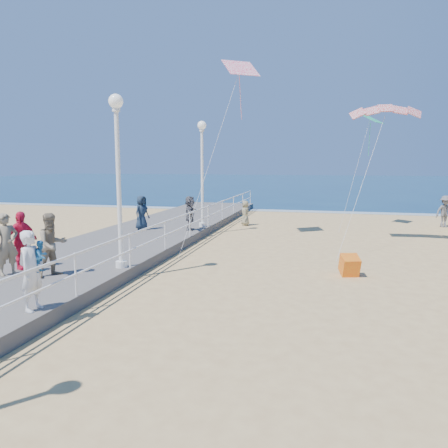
% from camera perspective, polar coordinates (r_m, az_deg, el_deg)
% --- Properties ---
extents(ground, '(160.00, 160.00, 0.00)m').
position_cam_1_polar(ground, '(12.88, 8.82, -8.68)').
color(ground, '#D7B370').
rests_on(ground, ground).
extents(ocean, '(160.00, 90.00, 0.05)m').
position_cam_1_polar(ocean, '(77.39, 13.05, 5.20)').
color(ocean, '#0C304D').
rests_on(ocean, ground).
extents(surf_line, '(160.00, 1.20, 0.04)m').
position_cam_1_polar(surf_line, '(33.02, 11.94, 1.58)').
color(surf_line, silver).
rests_on(surf_line, ground).
extents(boardwalk, '(5.00, 44.00, 0.40)m').
position_cam_1_polar(boardwalk, '(15.35, -20.42, -5.58)').
color(boardwalk, slate).
rests_on(boardwalk, ground).
extents(railing, '(0.05, 42.00, 0.55)m').
position_cam_1_polar(railing, '(13.92, -12.25, -2.21)').
color(railing, white).
rests_on(railing, boardwalk).
extents(lamp_post_mid, '(0.44, 0.44, 5.32)m').
position_cam_1_polar(lamp_post_mid, '(13.84, -13.68, 7.73)').
color(lamp_post_mid, white).
rests_on(lamp_post_mid, boardwalk).
extents(lamp_post_far, '(0.44, 0.44, 5.32)m').
position_cam_1_polar(lamp_post_far, '(22.22, -2.88, 8.02)').
color(lamp_post_far, white).
rests_on(lamp_post_far, boardwalk).
extents(woman_holding_toddler, '(0.44, 0.66, 1.81)m').
position_cam_1_polar(woman_holding_toddler, '(10.65, -23.80, -5.60)').
color(woman_holding_toddler, white).
rests_on(woman_holding_toddler, boardwalk).
extents(toddler_held, '(0.27, 0.35, 0.72)m').
position_cam_1_polar(toddler_held, '(10.61, -22.75, -3.91)').
color(toddler_held, '#358CC7').
rests_on(toddler_held, boardwalk).
extents(spectator_1, '(1.04, 1.12, 1.85)m').
position_cam_1_polar(spectator_1, '(13.61, -21.54, -2.52)').
color(spectator_1, gray).
rests_on(spectator_1, boardwalk).
extents(spectator_3, '(0.76, 1.14, 1.80)m').
position_cam_1_polar(spectator_3, '(14.87, -24.98, -1.94)').
color(spectator_3, '#E01C44').
rests_on(spectator_3, boardwalk).
extents(spectator_4, '(0.80, 0.96, 1.68)m').
position_cam_1_polar(spectator_4, '(21.65, -10.69, 1.46)').
color(spectator_4, '#1A283A').
rests_on(spectator_4, boardwalk).
extents(spectator_5, '(0.74, 1.61, 1.67)m').
position_cam_1_polar(spectator_5, '(21.21, -4.46, 1.43)').
color(spectator_5, '#565459').
rests_on(spectator_5, boardwalk).
extents(spectator_6, '(0.70, 0.79, 1.83)m').
position_cam_1_polar(spectator_6, '(14.26, -26.51, -2.38)').
color(spectator_6, gray).
rests_on(spectator_6, boardwalk).
extents(beach_walker_a, '(1.34, 1.08, 1.80)m').
position_cam_1_polar(beach_walker_a, '(27.79, 26.92, 1.47)').
color(beach_walker_a, '#5A595E').
rests_on(beach_walker_a, ground).
extents(beach_walker_c, '(0.60, 0.79, 1.46)m').
position_cam_1_polar(beach_walker_c, '(25.50, 2.80, 1.44)').
color(beach_walker_c, gray).
rests_on(beach_walker_c, ground).
extents(box_kite, '(0.72, 0.83, 0.74)m').
position_cam_1_polar(box_kite, '(14.85, 16.07, -5.44)').
color(box_kite, '#F1390E').
rests_on(box_kite, ground).
extents(kite_parafoil, '(3.02, 0.94, 0.65)m').
position_cam_1_polar(kite_parafoil, '(20.78, 20.36, 14.00)').
color(kite_parafoil, red).
extents(kite_diamond_green, '(1.61, 1.68, 0.62)m').
position_cam_1_polar(kite_diamond_green, '(26.22, 18.57, 12.98)').
color(kite_diamond_green, '#27B67F').
extents(kite_diamond_redwhite, '(1.89, 1.82, 0.87)m').
position_cam_1_polar(kite_diamond_redwhite, '(21.30, 2.18, 19.71)').
color(kite_diamond_redwhite, '#ED1B44').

